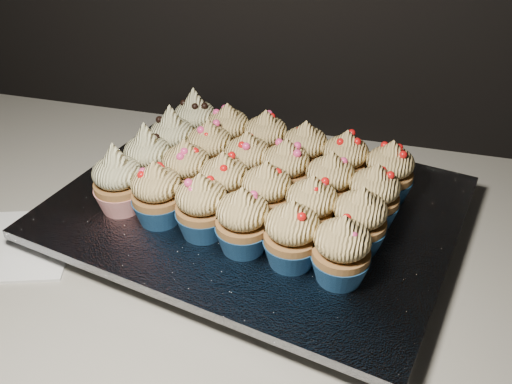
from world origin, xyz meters
TOP-DOWN VIEW (x-y plane):
  - worktop at (0.00, 1.70)m, footprint 2.44×0.64m
  - napkin at (-0.18, 1.62)m, footprint 0.17×0.17m
  - baking_tray at (0.10, 1.74)m, footprint 0.51×0.43m
  - foil_lining at (0.10, 1.74)m, footprint 0.56×0.47m
  - cupcake_0 at (-0.06, 1.68)m, footprint 0.06×0.06m
  - cupcake_1 at (-0.00, 1.67)m, footprint 0.06×0.06m
  - cupcake_2 at (0.06, 1.66)m, footprint 0.06×0.06m
  - cupcake_3 at (0.11, 1.65)m, footprint 0.06×0.06m
  - cupcake_4 at (0.17, 1.64)m, footprint 0.06×0.06m
  - cupcake_5 at (0.22, 1.63)m, footprint 0.06×0.06m
  - cupcake_6 at (-0.05, 1.74)m, footprint 0.06×0.06m
  - cupcake_7 at (0.01, 1.73)m, footprint 0.06×0.06m
  - cupcake_8 at (0.07, 1.71)m, footprint 0.06×0.06m
  - cupcake_9 at (0.12, 1.71)m, footprint 0.06×0.06m
  - cupcake_10 at (0.18, 1.69)m, footprint 0.06×0.06m
  - cupcake_11 at (0.23, 1.68)m, footprint 0.06×0.06m
  - cupcake_12 at (-0.03, 1.79)m, footprint 0.06×0.06m
  - cupcake_13 at (0.02, 1.79)m, footprint 0.06×0.06m
  - cupcake_14 at (0.08, 1.77)m, footprint 0.06×0.06m
  - cupcake_15 at (0.13, 1.76)m, footprint 0.06×0.06m
  - cupcake_16 at (0.19, 1.75)m, footprint 0.06×0.06m
  - cupcake_17 at (0.24, 1.73)m, footprint 0.06×0.06m
  - cupcake_18 at (-0.02, 1.85)m, footprint 0.06×0.06m
  - cupcake_19 at (0.03, 1.84)m, footprint 0.06×0.06m
  - cupcake_20 at (0.09, 1.83)m, footprint 0.06×0.06m
  - cupcake_21 at (0.15, 1.82)m, footprint 0.06×0.06m
  - cupcake_22 at (0.20, 1.80)m, footprint 0.06×0.06m
  - cupcake_23 at (0.26, 1.79)m, footprint 0.06×0.06m

SIDE VIEW (x-z plane):
  - worktop at x=0.00m, z-range 0.86..0.90m
  - napkin at x=-0.18m, z-range 0.90..0.90m
  - baking_tray at x=0.10m, z-range 0.90..0.92m
  - foil_lining at x=0.10m, z-range 0.92..0.93m
  - cupcake_1 at x=0.00m, z-range 0.93..1.01m
  - cupcake_2 at x=0.06m, z-range 0.93..1.01m
  - cupcake_3 at x=0.11m, z-range 0.93..1.01m
  - cupcake_4 at x=0.17m, z-range 0.93..1.01m
  - cupcake_5 at x=0.22m, z-range 0.93..1.01m
  - cupcake_7 at x=0.01m, z-range 0.93..1.01m
  - cupcake_8 at x=0.07m, z-range 0.93..1.01m
  - cupcake_9 at x=0.12m, z-range 0.93..1.01m
  - cupcake_10 at x=0.18m, z-range 0.93..1.01m
  - cupcake_11 at x=0.23m, z-range 0.93..1.01m
  - cupcake_13 at x=0.02m, z-range 0.93..1.01m
  - cupcake_14 at x=0.08m, z-range 0.93..1.01m
  - cupcake_15 at x=0.13m, z-range 0.93..1.01m
  - cupcake_16 at x=0.19m, z-range 0.93..1.01m
  - cupcake_17 at x=0.24m, z-range 0.93..1.01m
  - cupcake_19 at x=0.03m, z-range 0.93..1.01m
  - cupcake_20 at x=0.09m, z-range 0.93..1.01m
  - cupcake_21 at x=0.15m, z-range 0.93..1.01m
  - cupcake_22 at x=0.20m, z-range 0.93..1.01m
  - cupcake_23 at x=0.26m, z-range 0.93..1.01m
  - cupcake_0 at x=-0.06m, z-range 0.93..1.02m
  - cupcake_6 at x=-0.05m, z-range 0.93..1.02m
  - cupcake_12 at x=-0.03m, z-range 0.93..1.02m
  - cupcake_18 at x=-0.02m, z-range 0.93..1.02m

